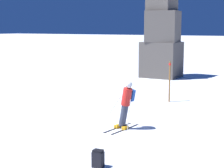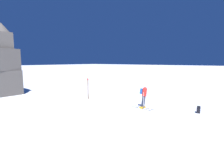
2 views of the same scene
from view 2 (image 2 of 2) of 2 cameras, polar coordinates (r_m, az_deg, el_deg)
ground_plane at (r=13.63m, az=8.54°, el=-8.41°), size 300.00×300.00×0.00m
skier at (r=14.14m, az=10.38°, el=-3.46°), size 1.28×1.82×1.90m
rock_pillar at (r=22.31m, az=-31.69°, el=5.16°), size 2.75×2.42×7.73m
spare_backpack at (r=14.13m, az=26.41°, el=-7.53°), size 0.32×0.25×0.50m
trail_marker at (r=17.18m, az=-7.85°, el=-1.17°), size 0.13×0.13×2.10m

